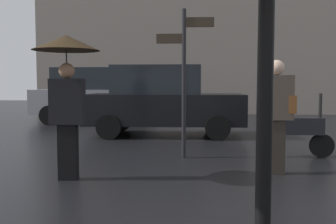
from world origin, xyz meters
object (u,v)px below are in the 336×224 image
parked_car_left (163,100)px  street_signpost (184,68)px  parked_scooter (295,129)px  parked_car_right (94,95)px  pedestrian_with_bag (277,110)px  pedestrian_with_umbrella (67,69)px

parked_car_left → street_signpost: bearing=-69.5°
parked_scooter → parked_car_right: parked_car_right is taller
parked_scooter → parked_car_left: bearing=132.8°
pedestrian_with_bag → parked_car_right: 9.16m
parked_scooter → parked_car_right: 8.42m
parked_scooter → pedestrian_with_umbrella: bearing=-152.2°
pedestrian_with_umbrella → pedestrian_with_bag: size_ratio=1.19×
parked_car_right → pedestrian_with_bag: bearing=116.4°
pedestrian_with_umbrella → parked_scooter: pedestrian_with_umbrella is taller
parked_car_right → street_signpost: street_signpost is taller
pedestrian_with_bag → parked_scooter: size_ratio=1.27×
parked_car_left → street_signpost: size_ratio=1.52×
parked_scooter → parked_car_right: size_ratio=0.32×
parked_scooter → street_signpost: 2.43m
parked_scooter → parked_car_right: (-5.49, 6.37, 0.46)m
pedestrian_with_umbrella → street_signpost: bearing=-123.6°
pedestrian_with_bag → parked_scooter: pedestrian_with_bag is taller
pedestrian_with_bag → parked_scooter: (0.67, 1.41, -0.45)m
pedestrian_with_umbrella → parked_car_right: size_ratio=0.48×
parked_car_left → pedestrian_with_bag: bearing=-55.6°
street_signpost → parked_car_left: bearing=101.1°
pedestrian_with_bag → parked_car_right: parked_car_right is taller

